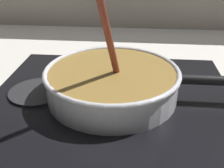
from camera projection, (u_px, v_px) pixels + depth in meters
ground at (72, 159)px, 0.50m from camera, size 2.40×1.60×0.04m
hob_plate at (112, 98)px, 0.64m from camera, size 0.56×0.48×0.01m
burner_ring at (112, 95)px, 0.63m from camera, size 0.20×0.20×0.01m
spare_burner at (37, 92)px, 0.65m from camera, size 0.13×0.13×0.01m
cooking_pan at (113, 82)px, 0.62m from camera, size 0.43×0.30×0.27m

